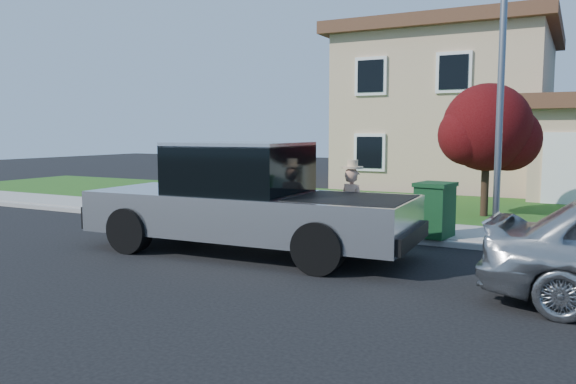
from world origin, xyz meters
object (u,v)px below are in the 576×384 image
Objects in this scene: woman at (352,206)px; street_lamp at (501,92)px; pickup_truck at (247,201)px; trash_bin at (435,209)px; ornamental_tree at (488,132)px.

woman is 0.33× the size of street_lamp.
pickup_truck is 5.41m from street_lamp.
pickup_truck is 2.23m from woman.
trash_bin is at bearing 37.55° from pickup_truck.
pickup_truck is 3.72× the size of woman.
trash_bin is (3.13, 2.63, -0.28)m from pickup_truck.
street_lamp is (0.81, -4.44, 0.77)m from ornamental_tree.
woman is 5.76m from ornamental_tree.
ornamental_tree is at bearing 90.03° from street_lamp.
woman is at bearing -174.73° from street_lamp.
pickup_truck is at bearing -130.27° from trash_bin.
ornamental_tree reaches higher than pickup_truck.
pickup_truck is at bearing -163.78° from street_lamp.
woman is at bearing -110.34° from ornamental_tree.
ornamental_tree is 4.58m from street_lamp.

